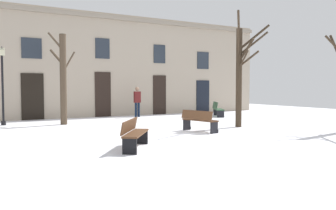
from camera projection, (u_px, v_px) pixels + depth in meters
ground_plane at (195, 137)px, 12.53m from camera, size 37.23×37.23×0.00m
building_facade at (102, 64)px, 21.01m from camera, size 23.27×0.60×6.21m
tree_left_of_center at (63, 76)px, 16.62m from camera, size 1.35×1.65×4.36m
tree_right_of_center at (240, 71)px, 15.51m from camera, size 2.23×1.13×4.94m
streetlamp at (2, 77)px, 16.28m from camera, size 0.30×0.30×3.68m
bench_far_corner at (134, 133)px, 10.16m from camera, size 1.47×1.77×0.86m
bench_by_litter_bin at (199, 120)px, 14.00m from camera, size 0.82×1.68×0.86m
bench_facing_shops at (218, 109)px, 21.22m from camera, size 1.26×1.72×0.89m
person_near_bench at (137, 100)px, 20.75m from camera, size 0.38×0.24×1.79m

